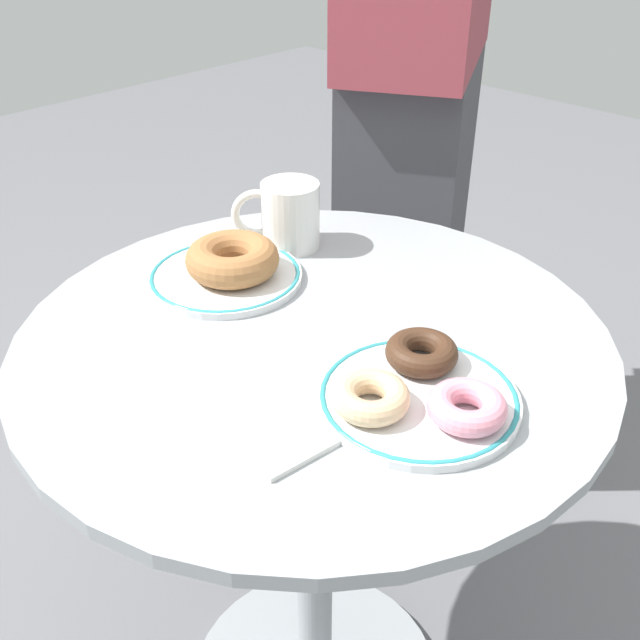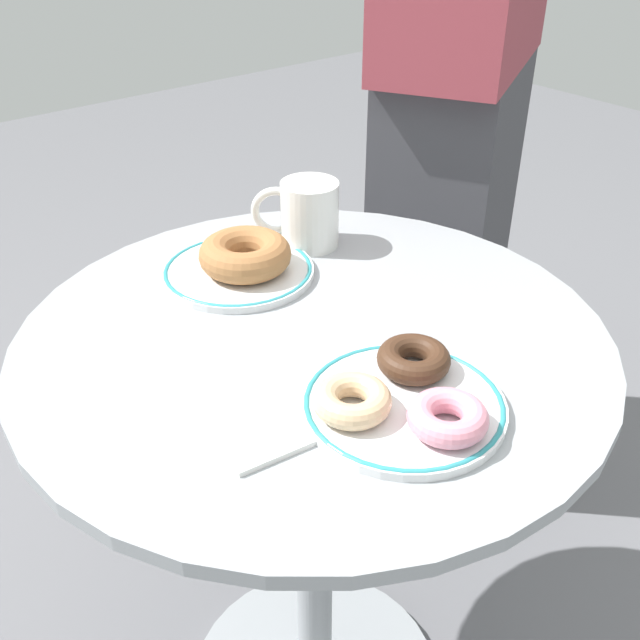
{
  "view_description": "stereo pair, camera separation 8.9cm",
  "coord_description": "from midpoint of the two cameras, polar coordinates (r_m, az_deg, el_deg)",
  "views": [
    {
      "loc": [
        0.53,
        -0.53,
        1.23
      ],
      "look_at": [
        0.01,
        0.01,
        0.75
      ],
      "focal_mm": 41.56,
      "sensor_mm": 36.0,
      "label": 1
    },
    {
      "loc": [
        0.59,
        -0.47,
        1.23
      ],
      "look_at": [
        0.01,
        0.01,
        0.75
      ],
      "focal_mm": 41.56,
      "sensor_mm": 36.0,
      "label": 2
    }
  ],
  "objects": [
    {
      "name": "coffee_mug",
      "position": [
        1.08,
        1.35,
        8.11
      ],
      "size": [
        0.1,
        0.11,
        0.1
      ],
      "color": "white",
      "rests_on": "cafe_table"
    },
    {
      "name": "donut_chocolate",
      "position": [
        0.82,
        10.32,
        -3.08
      ],
      "size": [
        0.1,
        0.1,
        0.03
      ],
      "primitive_type": "torus",
      "rotation": [
        0.0,
        0.0,
        5.93
      ],
      "color": "#422819",
      "rests_on": "plate_right"
    },
    {
      "name": "donut_cinnamon",
      "position": [
        1.0,
        -3.27,
        5.0
      ],
      "size": [
        0.17,
        0.17,
        0.04
      ],
      "primitive_type": "torus",
      "rotation": [
        0.0,
        0.0,
        5.22
      ],
      "color": "#A36B3D",
      "rests_on": "plate_left"
    },
    {
      "name": "paper_napkin",
      "position": [
        0.77,
        -2.07,
        -7.36
      ],
      "size": [
        0.16,
        0.12,
        0.01
      ],
      "primitive_type": "cube",
      "rotation": [
        0.0,
        0.0,
        -0.13
      ],
      "color": "white",
      "rests_on": "cafe_table"
    },
    {
      "name": "donut_pink_frosted",
      "position": [
        0.75,
        13.21,
        -7.43
      ],
      "size": [
        0.08,
        0.08,
        0.03
      ],
      "primitive_type": "torus",
      "rotation": [
        0.0,
        0.0,
        0.05
      ],
      "color": "pink",
      "rests_on": "plate_right"
    },
    {
      "name": "plate_right",
      "position": [
        0.78,
        9.72,
        -6.56
      ],
      "size": [
        0.21,
        0.21,
        0.01
      ],
      "color": "white",
      "rests_on": "cafe_table"
    },
    {
      "name": "person_figure",
      "position": [
        1.48,
        12.23,
        15.85
      ],
      "size": [
        0.41,
        0.51,
        1.69
      ],
      "color": "#3D3D42",
      "rests_on": "ground"
    },
    {
      "name": "donut_glazed",
      "position": [
        0.75,
        5.89,
        -6.29
      ],
      "size": [
        0.11,
        0.11,
        0.03
      ],
      "primitive_type": "torus",
      "rotation": [
        0.0,
        0.0,
        2.04
      ],
      "color": "#E0B789",
      "rests_on": "plate_right"
    },
    {
      "name": "cafe_table",
      "position": [
        1.06,
        1.98,
        -12.59
      ],
      "size": [
        0.72,
        0.72,
        0.73
      ],
      "color": "#999EA3",
      "rests_on": "ground"
    },
    {
      "name": "plate_left",
      "position": [
        1.02,
        -3.83,
        3.72
      ],
      "size": [
        0.21,
        0.21,
        0.01
      ],
      "color": "white",
      "rests_on": "cafe_table"
    }
  ]
}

